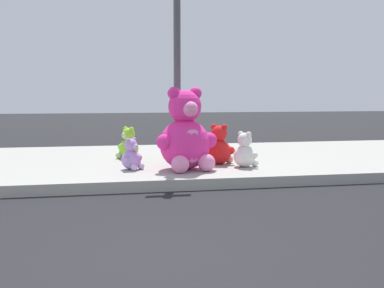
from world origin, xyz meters
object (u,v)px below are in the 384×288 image
(sign_pole, at_px, (177,56))
(plush_lime, at_px, (128,146))
(plush_red, at_px, (219,148))
(plush_brown, at_px, (180,146))
(plush_lavender, at_px, (132,157))
(plush_white, at_px, (245,153))
(plush_pink_large, at_px, (186,137))

(sign_pole, height_order, plush_lime, sign_pole)
(plush_red, bearing_deg, plush_brown, 125.94)
(plush_lavender, relative_size, plush_white, 0.86)
(plush_white, relative_size, plush_brown, 0.95)
(plush_lavender, bearing_deg, plush_red, 11.77)
(plush_lavender, height_order, plush_red, plush_red)
(sign_pole, xyz_separation_m, plush_white, (0.96, -0.50, -1.48))
(plush_white, distance_m, plush_red, 0.49)
(plush_lavender, relative_size, plush_red, 0.74)
(plush_pink_large, bearing_deg, plush_brown, 84.45)
(plush_red, bearing_deg, plush_lime, 145.52)
(plush_lime, bearing_deg, plush_red, -34.48)
(plush_white, height_order, plush_lime, plush_lime)
(sign_pole, bearing_deg, plush_lime, 131.35)
(sign_pole, distance_m, plush_pink_large, 1.35)
(plush_white, bearing_deg, plush_pink_large, -174.70)
(plush_brown, bearing_deg, plush_white, -52.79)
(sign_pole, relative_size, plush_lavender, 6.80)
(plush_brown, bearing_deg, plush_red, -54.06)
(plush_lavender, xyz_separation_m, plush_brown, (0.89, 1.00, 0.04))
(sign_pole, relative_size, plush_pink_large, 2.64)
(plush_red, bearing_deg, plush_pink_large, -143.67)
(plush_red, bearing_deg, plush_lavender, -168.23)
(plush_lavender, distance_m, plush_lime, 1.24)
(sign_pole, xyz_separation_m, plush_brown, (0.14, 0.59, -1.47))
(plush_pink_large, xyz_separation_m, plush_lime, (-0.75, 1.41, -0.26))
(plush_brown, bearing_deg, sign_pole, -103.43)
(plush_red, bearing_deg, sign_pole, 169.33)
(plush_brown, height_order, plush_red, plush_red)
(plush_pink_large, bearing_deg, plush_lavender, 167.63)
(plush_pink_large, distance_m, plush_lavender, 0.85)
(sign_pole, distance_m, plush_red, 1.59)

